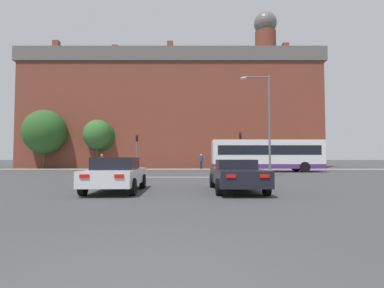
% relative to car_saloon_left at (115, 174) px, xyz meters
% --- Properties ---
extents(stop_line_strip, '(9.83, 0.30, 0.01)m').
position_rel_car_saloon_left_xyz_m(stop_line_strip, '(2.51, 9.21, -0.72)').
color(stop_line_strip, silver).
rests_on(stop_line_strip, ground_plane).
extents(far_pavement, '(70.92, 2.50, 0.01)m').
position_rel_car_saloon_left_xyz_m(far_pavement, '(2.51, 24.12, -0.72)').
color(far_pavement, gray).
rests_on(far_pavement, ground_plane).
extents(brick_civic_building, '(43.22, 11.34, 24.22)m').
position_rel_car_saloon_left_xyz_m(brick_civic_building, '(0.23, 33.66, 7.86)').
color(brick_civic_building, brown).
rests_on(brick_civic_building, ground_plane).
extents(car_saloon_left, '(2.11, 4.35, 1.39)m').
position_rel_car_saloon_left_xyz_m(car_saloon_left, '(0.00, 0.00, 0.00)').
color(car_saloon_left, silver).
rests_on(car_saloon_left, ground_plane).
extents(car_roadster_right, '(2.01, 4.86, 1.30)m').
position_rel_car_saloon_left_xyz_m(car_roadster_right, '(4.95, 0.22, -0.05)').
color(car_roadster_right, black).
rests_on(car_roadster_right, ground_plane).
extents(bus_crossing_lead, '(10.72, 2.67, 3.13)m').
position_rel_car_saloon_left_xyz_m(bus_crossing_lead, '(10.48, 17.31, 0.96)').
color(bus_crossing_lead, silver).
rests_on(bus_crossing_lead, ground_plane).
extents(traffic_light_far_right, '(0.26, 0.31, 4.44)m').
position_rel_car_saloon_left_xyz_m(traffic_light_far_right, '(8.93, 23.61, 2.25)').
color(traffic_light_far_right, slate).
rests_on(traffic_light_far_right, ground_plane).
extents(traffic_light_far_left, '(0.26, 0.31, 4.17)m').
position_rel_car_saloon_left_xyz_m(traffic_light_far_left, '(-3.50, 23.44, 2.08)').
color(traffic_light_far_left, slate).
rests_on(traffic_light_far_left, ground_plane).
extents(street_lamp_junction, '(2.26, 0.36, 7.66)m').
position_rel_car_saloon_left_xyz_m(street_lamp_junction, '(8.58, 10.17, 3.94)').
color(street_lamp_junction, slate).
rests_on(street_lamp_junction, ground_plane).
extents(pedestrian_waiting, '(0.42, 0.45, 1.86)m').
position_rel_car_saloon_left_xyz_m(pedestrian_waiting, '(4.26, 24.98, 0.38)').
color(pedestrian_waiting, black).
rests_on(pedestrian_waiting, ground_plane).
extents(pedestrian_walking_east, '(0.44, 0.43, 1.60)m').
position_rel_car_saloon_left_xyz_m(pedestrian_walking_east, '(11.79, 24.40, 0.20)').
color(pedestrian_walking_east, brown).
rests_on(pedestrian_walking_east, ground_plane).
extents(pedestrian_walking_west, '(0.44, 0.43, 1.85)m').
position_rel_car_saloon_left_xyz_m(pedestrian_walking_west, '(-7.99, 24.55, 0.38)').
color(pedestrian_walking_west, brown).
rests_on(pedestrian_walking_west, ground_plane).
extents(tree_by_building, '(5.51, 5.51, 7.72)m').
position_rel_car_saloon_left_xyz_m(tree_by_building, '(-16.35, 27.06, 4.10)').
color(tree_by_building, '#4C3823').
rests_on(tree_by_building, ground_plane).
extents(tree_kerbside, '(4.04, 4.04, 6.47)m').
position_rel_car_saloon_left_xyz_m(tree_kerbside, '(-9.30, 28.70, 3.62)').
color(tree_kerbside, '#4C3823').
rests_on(tree_kerbside, ground_plane).
extents(tree_distant, '(3.73, 3.73, 6.47)m').
position_rel_car_saloon_left_xyz_m(tree_distant, '(-9.50, 27.45, 3.77)').
color(tree_distant, '#4C3823').
rests_on(tree_distant, ground_plane).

